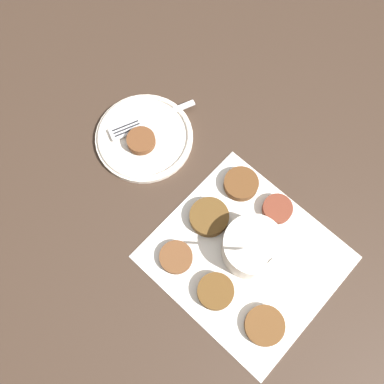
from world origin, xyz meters
name	(u,v)px	position (x,y,z in m)	size (l,w,h in m)	color
ground_plane	(245,245)	(0.00, 0.00, 0.00)	(4.00, 4.00, 0.00)	#38281E
napkin	(245,257)	(0.02, -0.02, 0.00)	(0.36, 0.33, 0.00)	silver
sauce_bowl	(254,246)	(0.02, 0.00, 0.03)	(0.12, 0.11, 0.11)	silver
fritter_0	(216,291)	(0.03, -0.10, 0.01)	(0.07, 0.07, 0.02)	brown
fritter_1	(265,326)	(0.13, -0.08, 0.01)	(0.07, 0.07, 0.01)	brown
fritter_2	(209,217)	(-0.09, -0.02, 0.01)	(0.08, 0.08, 0.02)	brown
fritter_3	(241,184)	(-0.09, 0.08, 0.01)	(0.07, 0.07, 0.02)	brown
fritter_4	(277,209)	(-0.01, 0.09, 0.01)	(0.06, 0.06, 0.02)	brown
fritter_5	(176,257)	(-0.07, -0.12, 0.01)	(0.06, 0.06, 0.01)	brown
serving_plate	(143,138)	(-0.31, 0.00, 0.01)	(0.20, 0.20, 0.02)	silver
fritter_on_plate	(141,141)	(-0.30, -0.01, 0.03)	(0.06, 0.06, 0.02)	brown
fork	(143,122)	(-0.33, 0.02, 0.02)	(0.07, 0.19, 0.00)	silver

